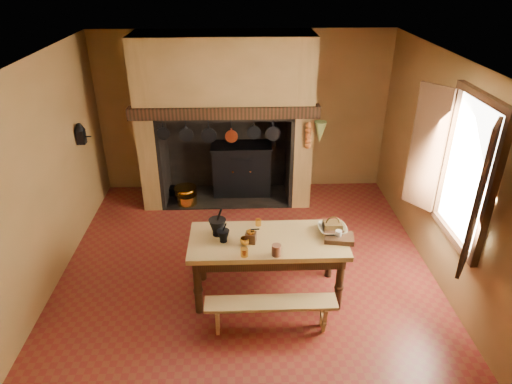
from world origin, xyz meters
TOP-DOWN VIEW (x-y plane):
  - floor at (0.00, 0.00)m, footprint 5.50×5.50m
  - ceiling at (0.00, 0.00)m, footprint 5.50×5.50m
  - back_wall at (0.00, 2.75)m, footprint 5.00×0.02m
  - wall_left at (-2.50, 0.00)m, footprint 0.02×5.50m
  - wall_right at (2.50, 0.00)m, footprint 0.02×5.50m
  - wall_front at (0.00, -2.75)m, footprint 5.00×0.02m
  - chimney_breast at (-0.30, 2.31)m, footprint 2.95×0.96m
  - iron_range at (-0.04, 2.45)m, footprint 1.12×0.55m
  - hearth_pans at (-1.05, 2.22)m, footprint 0.51×0.62m
  - hanging_pans at (-0.34, 1.81)m, footprint 1.92×0.29m
  - onion_string at (1.00, 1.79)m, footprint 0.12×0.10m
  - herb_bunch at (1.18, 1.79)m, footprint 0.20×0.20m
  - window at (2.35, -0.40)m, footprint 0.39×1.75m
  - wall_coffee_mill at (-2.42, 1.55)m, footprint 0.23×0.16m
  - work_table at (0.25, -0.33)m, footprint 1.89×0.84m
  - bench_front at (0.25, -0.98)m, footprint 1.48×0.26m
  - bench_back at (0.25, 0.41)m, footprint 1.74×0.30m
  - mortar_large at (-0.35, -0.22)m, footprint 0.21×0.21m
  - mortar_small at (-0.28, -0.36)m, footprint 0.15×0.15m
  - coffee_grinder at (0.04, -0.39)m, footprint 0.18×0.14m
  - brass_mug_a at (-0.04, -0.67)m, footprint 0.11×0.11m
  - brass_mug_b at (0.15, -0.02)m, footprint 0.10×0.10m
  - mixing_bowl at (1.04, -0.22)m, footprint 0.37×0.37m
  - stoneware_crock at (0.32, -0.67)m, footprint 0.14×0.14m
  - glass_jar at (1.08, -0.39)m, footprint 0.09×0.09m
  - wicker_basket at (1.05, -0.19)m, footprint 0.22×0.16m
  - wooden_tray at (1.09, -0.38)m, footprint 0.38×0.30m
  - brass_cup at (-0.03, -0.44)m, footprint 0.14×0.14m

SIDE VIEW (x-z plane):
  - floor at x=0.00m, z-range 0.00..0.00m
  - hearth_pans at x=-1.05m, z-range -0.01..0.19m
  - bench_front at x=0.25m, z-range 0.10..0.52m
  - bench_back at x=0.25m, z-range 0.12..0.61m
  - iron_range at x=-0.04m, z-range -0.32..1.28m
  - work_table at x=0.25m, z-range 0.28..1.10m
  - wooden_tray at x=1.09m, z-range 0.82..0.88m
  - brass_mug_b at x=0.15m, z-range 0.82..0.90m
  - mixing_bowl at x=1.04m, z-range 0.82..0.90m
  - brass_cup at x=-0.03m, z-range 0.82..0.91m
  - brass_mug_a at x=-0.04m, z-range 0.82..0.92m
  - glass_jar at x=1.08m, z-range 0.82..0.95m
  - stoneware_crock at x=0.32m, z-range 0.82..0.95m
  - wicker_basket at x=1.05m, z-range 0.78..0.99m
  - coffee_grinder at x=0.04m, z-range 0.79..0.99m
  - mortar_small at x=-0.28m, z-range 0.77..1.03m
  - mortar_large at x=-0.35m, z-range 0.76..1.11m
  - onion_string at x=1.00m, z-range 1.10..1.56m
  - hanging_pans at x=-0.34m, z-range 1.23..1.50m
  - herb_bunch at x=1.18m, z-range 1.21..1.56m
  - back_wall at x=0.00m, z-range 0.00..2.80m
  - wall_left at x=-2.50m, z-range 0.00..2.80m
  - wall_right at x=2.50m, z-range 0.00..2.80m
  - wall_front at x=0.00m, z-range 0.00..2.80m
  - wall_coffee_mill at x=-2.42m, z-range 1.36..1.67m
  - window at x=2.35m, z-range 0.82..2.58m
  - chimney_breast at x=-0.30m, z-range 0.41..3.21m
  - ceiling at x=0.00m, z-range 2.80..2.80m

